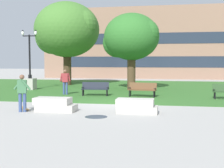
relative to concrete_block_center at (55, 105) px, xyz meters
The scene contains 14 objects.
ground_plane 3.55m from the concrete_block_center, 51.96° to the left, with size 140.00×140.00×0.00m, color #A3A09B.
grass_lawn 12.98m from the concrete_block_center, 80.32° to the left, with size 40.00×20.00×0.02m, color #336628.
concrete_block_center is the anchor object (origin of this frame).
concrete_block_left 3.77m from the concrete_block_center, ahead, with size 1.83×0.90×0.64m.
person_skateboarder 1.60m from the concrete_block_center, 163.60° to the right, with size 0.93×0.40×1.71m.
skateboard 1.51m from the concrete_block_center, behind, with size 0.79×0.92×0.14m.
puddle 2.47m from the concrete_block_center, 24.99° to the right, with size 0.95×0.95×0.01m, color #47515B.
park_bench_near_left 7.36m from the concrete_block_center, 61.86° to the left, with size 1.86×0.78×0.90m.
park_bench_near_right 6.52m from the concrete_block_center, 87.06° to the left, with size 1.84×0.68×0.90m.
lamp_post_left 11.53m from the concrete_block_center, 120.84° to the left, with size 1.32×0.80×4.80m.
tree_far_left 12.21m from the concrete_block_center, 79.64° to the left, with size 4.63×4.41×6.11m.
tree_near_right 16.46m from the concrete_block_center, 106.90° to the left, with size 6.46×6.16×7.89m.
person_bystander_near_lawn 7.12m from the concrete_block_center, 105.26° to the left, with size 0.73×0.28×1.71m.
building_facade_distant 27.85m from the concrete_block_center, 82.72° to the left, with size 30.58×1.03×9.33m.
Camera 1 is at (3.07, -16.32, 2.33)m, focal length 50.00 mm.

